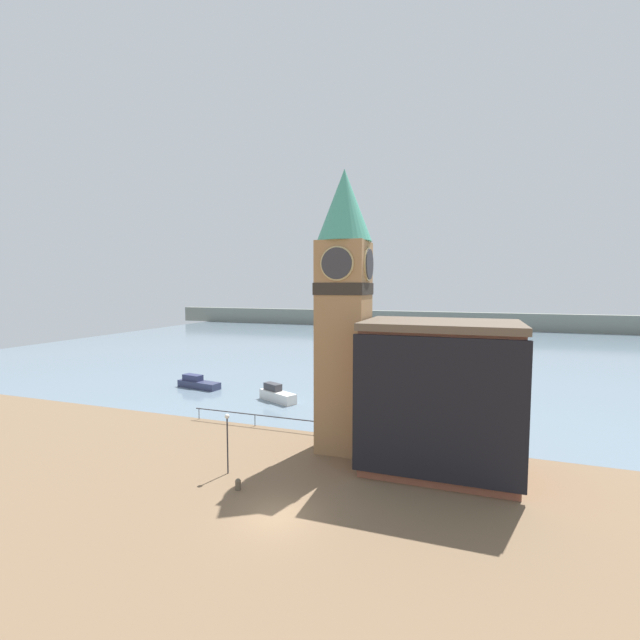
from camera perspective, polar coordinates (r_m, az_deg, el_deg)
ground_plane at (r=26.23m, az=-5.85°, el=-24.57°), size 160.00×160.00×0.00m
water at (r=95.63m, az=13.31°, el=-3.26°), size 160.00×120.00×0.00m
far_shoreline at (r=135.01m, az=15.14°, el=0.02°), size 180.00×3.00×5.00m
pier_railing at (r=40.36m, az=-8.68°, el=-12.49°), size 12.63×0.08×1.09m
clock_tower at (r=32.81m, az=3.22°, el=2.23°), size 4.19×4.19×21.52m
pier_building at (r=31.29m, az=15.66°, el=-9.61°), size 10.54×7.52×10.35m
boat_near at (r=48.44m, az=-5.77°, el=-9.87°), size 4.99×3.40×1.88m
boat_far at (r=56.43m, az=-15.99°, el=-8.09°), size 6.05×2.56×1.59m
mooring_bollard_near at (r=29.13m, az=-10.88°, el=-20.66°), size 0.37×0.37×0.72m
lamp_post at (r=30.56m, az=-12.26°, el=-14.42°), size 0.32×0.32×4.14m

